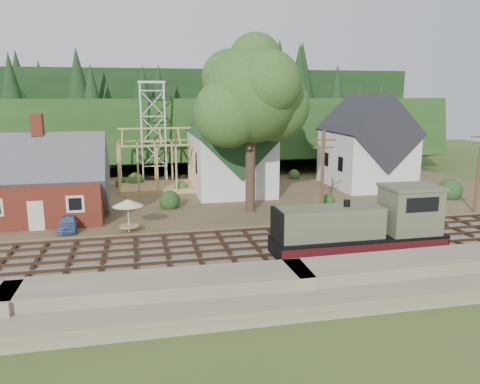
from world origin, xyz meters
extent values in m
plane|color=#384C1E|center=(0.00, 0.00, 0.00)|extent=(140.00, 140.00, 0.00)
cube|color=#7F7259|center=(0.00, -8.50, 0.00)|extent=(64.00, 5.00, 1.60)
cube|color=#726B5B|center=(0.00, 0.00, 0.08)|extent=(64.00, 11.00, 0.16)
cube|color=brown|center=(0.00, 18.00, 0.15)|extent=(64.00, 26.00, 0.30)
cube|color=#1E3F19|center=(0.00, 42.00, 0.00)|extent=(70.00, 28.96, 12.74)
cube|color=black|center=(0.00, 58.00, 0.00)|extent=(80.00, 20.00, 12.00)
cube|color=#561A13|center=(-16.00, 11.00, 2.20)|extent=(10.00, 7.00, 3.80)
cube|color=#4C4C51|center=(-16.00, 11.00, 4.10)|extent=(10.80, 7.41, 7.41)
cube|color=#561A13|center=(-16.00, 11.00, 8.40)|extent=(0.90, 0.90, 1.80)
cube|color=beige|center=(-16.00, 7.48, 1.50)|extent=(1.20, 0.06, 2.40)
cube|color=silver|center=(2.00, 20.00, 3.50)|extent=(8.00, 12.00, 6.40)
cube|color=#173318|center=(2.00, 20.00, 6.70)|extent=(8.40, 12.96, 8.40)
cube|color=silver|center=(2.00, 14.00, 8.70)|extent=(2.40, 2.40, 4.00)
cone|color=#173318|center=(2.00, 14.00, 12.00)|extent=(5.37, 5.37, 2.60)
cube|color=silver|center=(18.00, 19.00, 3.50)|extent=(8.00, 10.00, 6.40)
cube|color=black|center=(18.00, 19.00, 6.70)|extent=(8.40, 10.80, 8.40)
cube|color=tan|center=(-6.00, 22.00, 0.55)|extent=(8.00, 6.00, 0.50)
cube|color=tan|center=(-6.00, 22.00, 7.20)|extent=(8.00, 0.18, 0.18)
cube|color=silver|center=(-7.40, 26.60, 6.30)|extent=(0.18, 0.18, 12.00)
cube|color=silver|center=(-4.60, 26.60, 6.30)|extent=(0.18, 0.18, 12.00)
cube|color=silver|center=(-7.40, 29.40, 6.30)|extent=(0.18, 0.18, 12.00)
cube|color=silver|center=(-4.60, 29.40, 6.30)|extent=(0.18, 0.18, 12.00)
cube|color=silver|center=(-6.00, 28.00, 12.30)|extent=(3.20, 3.20, 0.25)
cylinder|color=#38281E|center=(2.00, 10.00, 4.30)|extent=(0.90, 0.90, 8.00)
sphere|color=#2F4F1D|center=(2.00, 10.00, 10.80)|extent=(8.40, 8.40, 8.40)
sphere|color=#2F4F1D|center=(4.50, 11.00, 9.80)|extent=(6.40, 6.40, 6.40)
sphere|color=#2F4F1D|center=(-0.20, 9.20, 9.30)|extent=(6.00, 6.00, 6.00)
cylinder|color=#4C331E|center=(7.00, 5.20, 4.00)|extent=(0.28, 0.28, 8.00)
cube|color=#4C331E|center=(7.00, 5.20, 7.20)|extent=(2.20, 0.12, 0.12)
cube|color=#4C331E|center=(7.00, 5.20, 6.60)|extent=(1.80, 0.12, 0.12)
cylinder|color=#4C331E|center=(22.00, 5.20, 4.00)|extent=(0.28, 0.28, 8.00)
cube|color=black|center=(6.38, -3.00, 0.33)|extent=(11.71, 2.44, 0.34)
cube|color=black|center=(6.38, -3.00, 1.05)|extent=(11.71, 2.83, 1.07)
cube|color=#595D43|center=(4.23, -3.00, 2.61)|extent=(7.02, 2.24, 2.05)
cube|color=#595D43|center=(10.09, -3.00, 3.14)|extent=(3.51, 2.73, 3.12)
cube|color=#595D43|center=(10.09, -3.00, 4.75)|extent=(3.71, 2.93, 0.20)
cube|color=black|center=(10.09, -4.39, 3.83)|extent=(2.34, 0.06, 0.98)
cube|color=#400D11|center=(6.38, -4.43, 1.05)|extent=(11.71, 0.04, 0.68)
cube|color=#400D11|center=(6.38, -1.57, 1.05)|extent=(11.71, 0.04, 0.68)
cylinder|color=black|center=(5.40, -3.00, 3.73)|extent=(0.43, 0.43, 0.68)
imported|color=#5071AB|center=(-13.57, 7.07, 0.92)|extent=(1.62, 3.69, 1.23)
imported|color=red|center=(22.30, 18.05, 0.93)|extent=(4.90, 3.14, 1.26)
cylinder|color=silver|center=(-8.86, 5.50, 1.48)|extent=(0.11, 0.11, 2.36)
cylinder|color=tan|center=(-8.86, 5.50, 0.78)|extent=(1.50, 1.50, 0.09)
cone|color=beige|center=(-8.86, 5.50, 2.66)|extent=(2.36, 2.36, 0.54)
camera|label=1|loc=(-7.90, -30.79, 10.90)|focal=35.00mm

